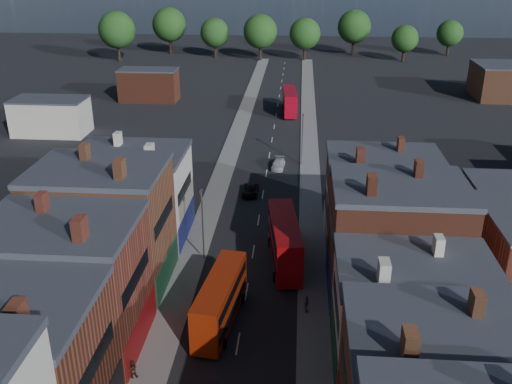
% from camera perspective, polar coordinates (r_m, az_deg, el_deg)
% --- Properties ---
extents(pavement_west, '(3.00, 200.00, 0.12)m').
position_cam_1_polar(pavement_west, '(80.31, -3.85, 0.51)').
color(pavement_west, gray).
rests_on(pavement_west, ground).
extents(pavement_east, '(3.00, 200.00, 0.12)m').
position_cam_1_polar(pavement_east, '(79.56, 5.46, 0.23)').
color(pavement_east, gray).
rests_on(pavement_east, ground).
extents(lamp_post_2, '(0.25, 0.70, 8.12)m').
position_cam_1_polar(lamp_post_2, '(60.22, -5.38, -2.80)').
color(lamp_post_2, slate).
rests_on(lamp_post_2, ground).
extents(lamp_post_3, '(0.25, 0.70, 8.12)m').
position_cam_1_polar(lamp_post_3, '(87.32, 4.66, 5.63)').
color(lamp_post_3, slate).
rests_on(lamp_post_3, ground).
extents(bus_0, '(3.72, 10.73, 4.54)m').
position_cam_1_polar(bus_0, '(51.27, -3.61, -10.73)').
color(bus_0, '#A02409').
rests_on(bus_0, ground).
extents(bus_1, '(4.05, 11.75, 4.97)m').
position_cam_1_polar(bus_1, '(60.26, 2.88, -4.87)').
color(bus_1, '#B10A0E').
rests_on(bus_1, ground).
extents(bus_2, '(3.37, 11.15, 4.75)m').
position_cam_1_polar(bus_2, '(116.40, 3.38, 9.07)').
color(bus_2, '#9C0617').
rests_on(bus_2, ground).
extents(car_2, '(2.10, 4.49, 1.24)m').
position_cam_1_polar(car_2, '(77.60, -0.58, 0.17)').
color(car_2, black).
rests_on(car_2, ground).
extents(car_3, '(2.12, 4.56, 1.29)m').
position_cam_1_polar(car_3, '(87.06, 2.25, 2.81)').
color(car_3, silver).
rests_on(car_3, ground).
extents(ped_1, '(0.83, 0.60, 1.54)m').
position_cam_1_polar(ped_1, '(47.39, -12.23, -16.94)').
color(ped_1, '#3D2418').
rests_on(ped_1, pavement_west).
extents(ped_3, '(0.54, 1.02, 1.68)m').
position_cam_1_polar(ped_3, '(53.49, 5.07, -11.10)').
color(ped_3, '#5C574F').
rests_on(ped_3, pavement_east).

